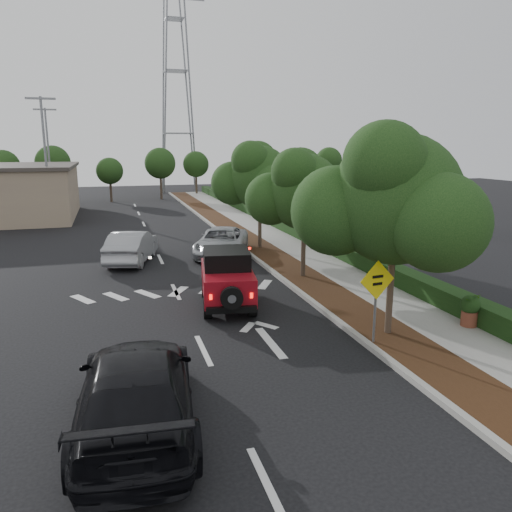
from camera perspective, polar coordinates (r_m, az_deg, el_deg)
name	(u,v)px	position (r m, az deg, el deg)	size (l,w,h in m)	color
ground	(203,350)	(14.49, -6.02, -10.66)	(120.00, 120.00, 0.00)	black
curb	(247,252)	(26.65, -1.00, 0.42)	(0.20, 70.00, 0.15)	#9E9B93
planting_strip	(265,252)	(26.93, 1.05, 0.51)	(1.80, 70.00, 0.12)	black
sidewalk	(298,250)	(27.54, 4.82, 0.74)	(2.00, 70.00, 0.12)	gray
hedge	(322,242)	(28.01, 7.51, 1.59)	(0.80, 70.00, 0.80)	black
transmission_tower	(180,192)	(61.94, -8.68, 7.19)	(7.00, 4.00, 28.00)	slate
street_tree_near	(387,336)	(15.94, 14.78, -8.80)	(3.80, 3.80, 5.92)	black
street_tree_mid	(303,278)	(21.90, 5.36, -2.54)	(3.20, 3.20, 5.32)	black
street_tree_far	(260,249)	(27.87, 0.44, 0.80)	(3.40, 3.40, 5.62)	black
light_pole_a	(52,224)	(39.75, -22.31, 3.42)	(2.00, 0.22, 9.00)	slate
light_pole_b	(53,206)	(51.70, -22.15, 5.36)	(2.00, 0.22, 9.00)	slate
red_jeep	(227,277)	(18.05, -3.37, -2.44)	(2.27, 4.09, 2.02)	black
silver_suv_ahead	(222,242)	(26.18, -3.96, 1.61)	(2.39, 5.18, 1.44)	#B2B5BA
black_suv_oncoming	(136,390)	(10.77, -13.51, -14.68)	(2.33, 5.73, 1.66)	black
silver_sedan_oncoming	(132,246)	(25.41, -14.01, 1.07)	(1.66, 4.77, 1.57)	#989A9F
speed_hump_sign	(376,290)	(14.55, 13.61, -3.83)	(1.13, 0.15, 2.42)	slate
terracotta_planter	(470,307)	(17.07, 23.27, -5.42)	(0.62, 0.62, 1.07)	brown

